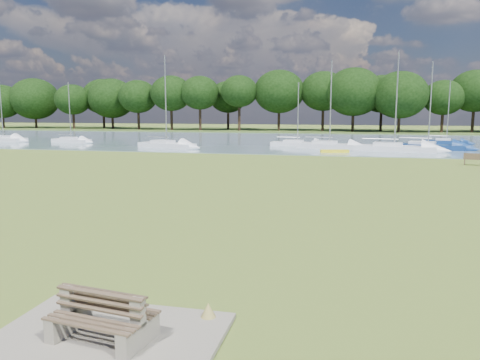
% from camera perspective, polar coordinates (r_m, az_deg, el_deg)
% --- Properties ---
extents(ground, '(220.00, 220.00, 0.00)m').
position_cam_1_polar(ground, '(22.04, 1.79, -2.47)').
color(ground, olive).
extents(river, '(220.00, 40.00, 0.10)m').
position_cam_1_polar(river, '(63.49, 9.31, 4.67)').
color(river, gray).
rests_on(river, ground).
extents(far_bank, '(220.00, 20.00, 0.40)m').
position_cam_1_polar(far_bank, '(93.40, 10.57, 5.86)').
color(far_bank, '#4C6626').
rests_on(far_bank, ground).
extents(concrete_pad, '(4.20, 3.20, 0.10)m').
position_cam_1_polar(concrete_pad, '(9.35, -16.30, -18.34)').
color(concrete_pad, gray).
rests_on(concrete_pad, ground).
extents(bench_pair, '(1.95, 1.32, 0.98)m').
position_cam_1_polar(bench_pair, '(9.16, -16.42, -15.82)').
color(bench_pair, gray).
rests_on(bench_pair, concrete_pad).
extents(riverbank_bench, '(1.59, 0.82, 0.94)m').
position_cam_1_polar(riverbank_bench, '(39.85, 26.66, 2.27)').
color(riverbank_bench, brown).
rests_on(riverbank_bench, ground).
extents(kayak, '(2.83, 1.27, 0.28)m').
position_cam_1_polar(kayak, '(46.76, 11.45, 3.47)').
color(kayak, yellow).
rests_on(kayak, river).
extents(tree_line, '(153.46, 9.52, 11.52)m').
position_cam_1_polar(tree_line, '(89.27, 14.52, 10.00)').
color(tree_line, black).
rests_on(tree_line, far_bank).
extents(sailboat_1, '(7.67, 4.08, 9.11)m').
position_cam_1_polar(sailboat_1, '(53.49, 21.86, 4.02)').
color(sailboat_1, navy).
rests_on(sailboat_1, river).
extents(sailboat_2, '(7.08, 3.73, 9.30)m').
position_cam_1_polar(sailboat_2, '(51.17, 10.77, 4.34)').
color(sailboat_2, silver).
rests_on(sailboat_2, river).
extents(sailboat_3, '(7.13, 3.27, 8.34)m').
position_cam_1_polar(sailboat_3, '(69.51, -26.92, 4.60)').
color(sailboat_3, silver).
rests_on(sailboat_3, river).
extents(sailboat_5, '(4.96, 2.38, 7.56)m').
position_cam_1_polar(sailboat_5, '(62.18, 23.82, 4.42)').
color(sailboat_5, navy).
rests_on(sailboat_5, river).
extents(sailboat_6, '(8.22, 3.53, 9.91)m').
position_cam_1_polar(sailboat_6, '(49.95, 18.19, 3.95)').
color(sailboat_6, silver).
rests_on(sailboat_6, river).
extents(sailboat_7, '(6.22, 2.32, 7.20)m').
position_cam_1_polar(sailboat_7, '(54.28, 6.95, 4.56)').
color(sailboat_7, silver).
rests_on(sailboat_7, river).
extents(sailboat_8, '(5.63, 2.62, 7.56)m').
position_cam_1_polar(sailboat_8, '(63.56, -19.93, 4.70)').
color(sailboat_8, silver).
rests_on(sailboat_8, river).
extents(sailboat_9, '(7.11, 3.99, 9.97)m').
position_cam_1_polar(sailboat_9, '(52.29, -9.01, 4.46)').
color(sailboat_9, silver).
rests_on(sailboat_9, river).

